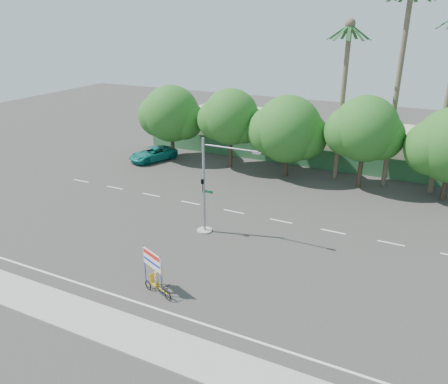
% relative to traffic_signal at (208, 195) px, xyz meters
% --- Properties ---
extents(ground, '(120.00, 120.00, 0.00)m').
position_rel_traffic_signal_xyz_m(ground, '(2.20, -3.98, -2.92)').
color(ground, '#33302D').
rests_on(ground, ground).
extents(sidewalk_near, '(50.00, 2.40, 0.12)m').
position_rel_traffic_signal_xyz_m(sidewalk_near, '(2.20, -11.48, -2.86)').
color(sidewalk_near, gray).
rests_on(sidewalk_near, ground).
extents(fence, '(38.00, 0.08, 2.00)m').
position_rel_traffic_signal_xyz_m(fence, '(2.20, 17.52, -1.92)').
color(fence, '#336B3D').
rests_on(fence, ground).
extents(building_left, '(12.00, 8.00, 4.00)m').
position_rel_traffic_signal_xyz_m(building_left, '(-7.80, 22.02, -0.92)').
color(building_left, '#B8AD92').
rests_on(building_left, ground).
extents(building_right, '(14.00, 8.00, 3.60)m').
position_rel_traffic_signal_xyz_m(building_right, '(10.20, 22.02, -1.12)').
color(building_right, '#B8AD92').
rests_on(building_right, ground).
extents(tree_far_left, '(7.14, 6.00, 7.96)m').
position_rel_traffic_signal_xyz_m(tree_far_left, '(-11.85, 14.02, 1.84)').
color(tree_far_left, '#473828').
rests_on(tree_far_left, ground).
extents(tree_left, '(6.66, 5.60, 8.07)m').
position_rel_traffic_signal_xyz_m(tree_left, '(-4.85, 14.02, 2.14)').
color(tree_left, '#473828').
rests_on(tree_left, ground).
extents(tree_center, '(7.62, 6.40, 7.85)m').
position_rel_traffic_signal_xyz_m(tree_center, '(1.14, 14.02, 1.55)').
color(tree_center, '#473828').
rests_on(tree_center, ground).
extents(tree_right, '(6.90, 5.80, 8.36)m').
position_rel_traffic_signal_xyz_m(tree_right, '(8.15, 14.02, 2.32)').
color(tree_right, '#473828').
rests_on(tree_right, ground).
extents(palm_tall, '(3.73, 3.79, 17.45)m').
position_rel_traffic_signal_xyz_m(palm_tall, '(10.20, 15.52, 7.55)').
color(palm_tall, '#70604C').
rests_on(palm_tall, ground).
extents(palm_short, '(3.73, 3.79, 14.45)m').
position_rel_traffic_signal_xyz_m(palm_short, '(5.70, 15.52, 5.94)').
color(palm_short, '#70604C').
rests_on(palm_short, ground).
extents(traffic_signal, '(4.72, 1.10, 7.00)m').
position_rel_traffic_signal_xyz_m(traffic_signal, '(0.00, 0.00, 0.00)').
color(traffic_signal, gray).
rests_on(traffic_signal, ground).
extents(trike_billboard, '(2.42, 1.20, 2.55)m').
position_rel_traffic_signal_xyz_m(trike_billboard, '(0.76, -7.78, -1.89)').
color(trike_billboard, black).
rests_on(trike_billboard, ground).
extents(pickup_truck, '(4.34, 5.80, 1.46)m').
position_rel_traffic_signal_xyz_m(pickup_truck, '(-13.28, 12.34, -2.19)').
color(pickup_truck, '#117772').
rests_on(pickup_truck, ground).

